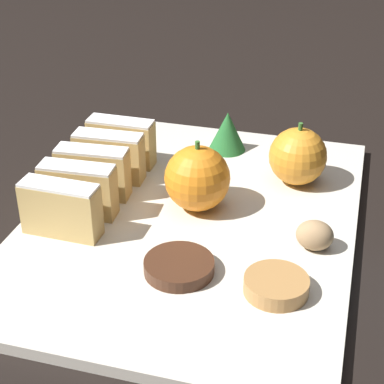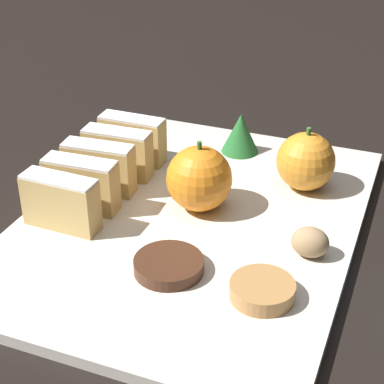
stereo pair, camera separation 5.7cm
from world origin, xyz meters
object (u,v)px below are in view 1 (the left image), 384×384
object	(u,v)px
orange_far	(298,156)
orange_near	(199,179)
chocolate_cookie	(179,266)
walnut	(315,235)

from	to	relation	value
orange_far	orange_near	bearing A→B (deg)	-138.03
orange_far	chocolate_cookie	distance (m)	0.22
orange_near	orange_far	distance (m)	0.13
orange_near	orange_far	bearing A→B (deg)	41.97
chocolate_cookie	walnut	bearing A→B (deg)	31.85
walnut	orange_far	bearing A→B (deg)	105.13
orange_far	chocolate_cookie	xyz separation A→B (m)	(-0.08, -0.20, -0.03)
orange_near	chocolate_cookie	world-z (taller)	orange_near
walnut	orange_near	bearing A→B (deg)	161.11
walnut	chocolate_cookie	distance (m)	0.14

